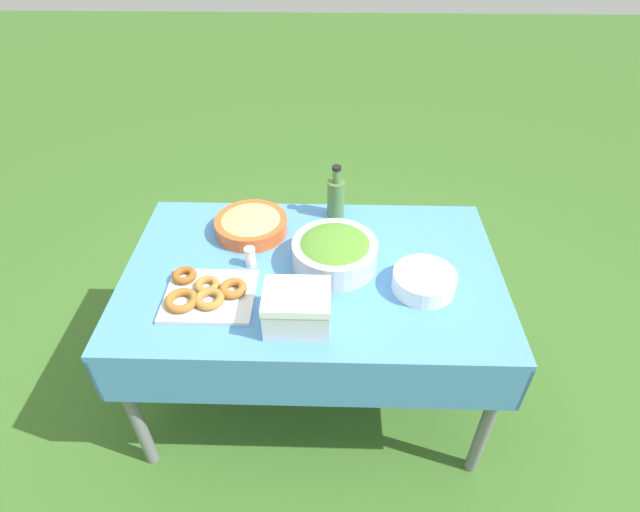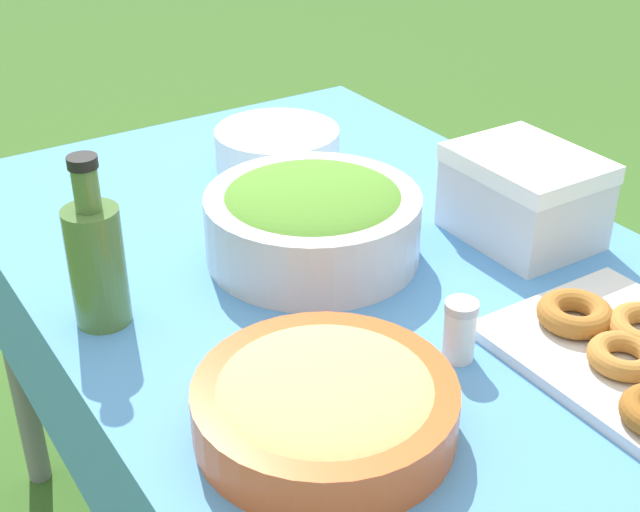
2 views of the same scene
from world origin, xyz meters
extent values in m
cube|color=#4C8CD1|center=(0.00, 0.00, 0.74)|extent=(1.47, 0.91, 0.02)
cube|color=#4C8CD1|center=(0.00, -0.45, 0.61)|extent=(1.47, 0.01, 0.22)
cube|color=#4C8CD1|center=(0.00, 0.45, 0.61)|extent=(1.47, 0.01, 0.22)
cube|color=#4C8CD1|center=(-0.73, 0.00, 0.61)|extent=(0.01, 0.91, 0.22)
cylinder|color=slate|center=(-0.68, -0.40, 0.36)|extent=(0.05, 0.05, 0.72)
cylinder|color=slate|center=(-0.68, 0.40, 0.36)|extent=(0.05, 0.05, 0.72)
cylinder|color=silver|center=(-0.09, -0.03, 0.80)|extent=(0.33, 0.33, 0.11)
ellipsoid|color=#51892D|center=(-0.09, -0.03, 0.84)|extent=(0.29, 0.29, 0.07)
cylinder|color=#E05B28|center=(0.27, -0.24, 0.78)|extent=(0.31, 0.31, 0.06)
ellipsoid|color=tan|center=(0.27, -0.24, 0.80)|extent=(0.27, 0.27, 0.06)
cube|color=silver|center=(0.37, 0.17, 0.76)|extent=(0.33, 0.28, 0.02)
torus|color=#A36628|center=(0.28, 0.15, 0.78)|extent=(0.14, 0.14, 0.03)
torus|color=#B27533|center=(0.38, 0.13, 0.78)|extent=(0.11, 0.11, 0.03)
cylinder|color=white|center=(-0.42, 0.10, 0.75)|extent=(0.24, 0.24, 0.01)
cylinder|color=white|center=(-0.42, 0.10, 0.77)|extent=(0.24, 0.24, 0.01)
cylinder|color=white|center=(-0.42, 0.10, 0.78)|extent=(0.24, 0.24, 0.01)
cylinder|color=white|center=(-0.42, 0.10, 0.79)|extent=(0.24, 0.24, 0.01)
cylinder|color=white|center=(-0.42, 0.10, 0.80)|extent=(0.24, 0.24, 0.01)
cylinder|color=white|center=(-0.42, 0.10, 0.81)|extent=(0.24, 0.24, 0.01)
cylinder|color=#4C7238|center=(-0.09, -0.37, 0.83)|extent=(0.08, 0.08, 0.17)
cylinder|color=#4C7238|center=(-0.09, -0.37, 0.95)|extent=(0.03, 0.03, 0.06)
cylinder|color=black|center=(-0.09, -0.37, 0.99)|extent=(0.04, 0.04, 0.01)
cube|color=silver|center=(0.04, 0.29, 0.81)|extent=(0.22, 0.18, 0.12)
cube|color=white|center=(0.04, 0.29, 0.88)|extent=(0.23, 0.18, 0.03)
cylinder|color=white|center=(0.24, -0.02, 0.79)|extent=(0.04, 0.04, 0.07)
cylinder|color=silver|center=(0.24, -0.02, 0.83)|extent=(0.04, 0.04, 0.01)
camera|label=1|loc=(-0.07, 1.47, 2.03)|focal=28.00mm
camera|label=2|loc=(0.94, -0.68, 1.44)|focal=50.00mm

